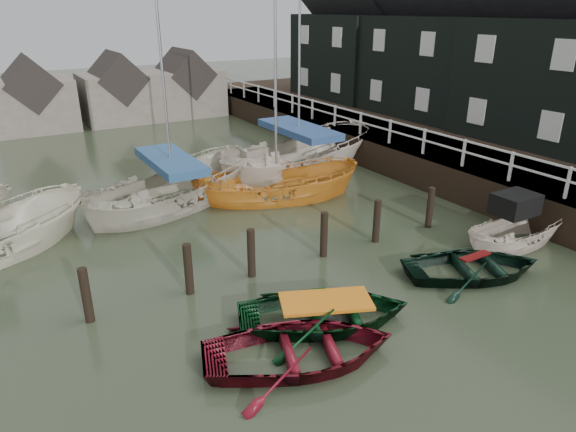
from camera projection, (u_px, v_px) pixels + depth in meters
ground at (353, 315)px, 12.40m from camera, size 120.00×120.00×0.00m
pier at (383, 147)px, 24.58m from camera, size 3.04×32.00×2.70m
land_strip at (462, 146)px, 27.47m from camera, size 14.00×38.00×1.50m
quay_houses at (499, 35)px, 24.25m from camera, size 6.52×28.14×10.01m
mooring_pilings at (254, 259)px, 14.07m from camera, size 13.72×0.22×1.80m
far_sheds at (115, 92)px, 32.77m from camera, size 14.00×4.08×4.39m
rowboat_red at (301, 361)px, 10.80m from camera, size 4.81×4.08×0.84m
rowboat_green at (325, 323)px, 12.10m from camera, size 4.86×4.24×0.84m
rowboat_dkgreen at (472, 275)px, 14.24m from camera, size 4.61×4.02×0.80m
motorboat at (514, 241)px, 16.07m from camera, size 4.01×1.53×2.40m
sailboat_b at (174, 203)px, 19.34m from camera, size 7.93×5.21×11.91m
sailboat_c at (277, 197)px, 20.04m from camera, size 6.92×4.43×11.02m
sailboat_d at (299, 169)px, 23.36m from camera, size 8.75×4.38×11.76m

